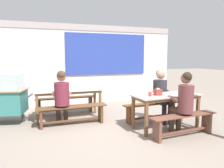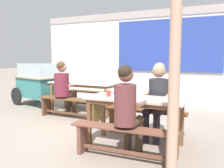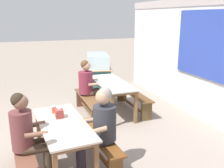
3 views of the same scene
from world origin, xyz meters
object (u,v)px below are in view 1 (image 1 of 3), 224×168
(soup_bowl, at_px, (70,88))
(dining_table_far, at_px, (68,92))
(dining_table_near, at_px, (166,98))
(person_left_back_turned, at_px, (62,94))
(condiment_jar, at_px, (150,94))
(tissue_box, at_px, (158,92))
(bench_near_back, at_px, (151,109))
(person_near_front, at_px, (184,100))
(bench_near_front, at_px, (183,123))
(person_right_near_table, at_px, (161,91))
(bench_far_front, at_px, (72,112))
(bench_far_back, at_px, (66,103))

(soup_bowl, bearing_deg, dining_table_far, -152.25)
(dining_table_near, bearing_deg, person_left_back_turned, 156.00)
(dining_table_near, relative_size, condiment_jar, 13.24)
(dining_table_near, distance_m, person_left_back_turned, 2.38)
(tissue_box, bearing_deg, bench_near_back, 72.70)
(person_near_front, bearing_deg, bench_near_front, -115.32)
(soup_bowl, bearing_deg, dining_table_near, -38.51)
(bench_near_front, distance_m, person_right_near_table, 1.19)
(bench_far_front, distance_m, condiment_jar, 1.87)
(bench_far_front, height_order, bench_near_front, same)
(dining_table_near, relative_size, bench_near_back, 1.05)
(dining_table_far, xyz_separation_m, person_near_front, (2.03, -1.99, 0.05))
(dining_table_near, height_order, person_right_near_table, person_right_near_table)
(bench_far_back, bearing_deg, dining_table_far, -89.70)
(dining_table_far, xyz_separation_m, soup_bowl, (0.06, 0.03, 0.10))
(bench_far_front, bearing_deg, person_right_near_table, -10.28)
(bench_near_back, relative_size, soup_bowl, 9.38)
(bench_near_back, relative_size, condiment_jar, 12.65)
(bench_near_front, height_order, person_near_front, person_near_front)
(bench_far_back, distance_m, bench_near_front, 3.30)
(condiment_jar, bearing_deg, tissue_box, 13.45)
(dining_table_far, height_order, person_right_near_table, person_right_near_table)
(dining_table_near, xyz_separation_m, person_near_front, (0.07, -0.50, 0.06))
(bench_near_front, xyz_separation_m, tissue_box, (-0.26, 0.56, 0.54))
(bench_near_front, relative_size, person_left_back_turned, 1.17)
(bench_far_front, xyz_separation_m, tissue_box, (1.74, -0.92, 0.53))
(dining_table_far, distance_m, bench_far_back, 0.69)
(bench_far_back, distance_m, person_left_back_turned, 1.19)
(person_right_near_table, height_order, soup_bowl, person_right_near_table)
(dining_table_near, bearing_deg, bench_near_front, -85.89)
(condiment_jar, bearing_deg, bench_far_back, 125.66)
(dining_table_far, xyz_separation_m, bench_far_back, (-0.00, 0.57, -0.39))
(bench_near_front, distance_m, soup_bowl, 2.89)
(person_left_back_turned, xyz_separation_m, person_right_near_table, (2.38, -0.45, 0.01))
(bench_far_front, relative_size, person_left_back_turned, 1.26)
(bench_far_back, xyz_separation_m, condiment_jar, (1.52, -2.12, 0.53))
(person_near_front, height_order, tissue_box, person_near_front)
(bench_near_front, height_order, person_left_back_turned, person_left_back_turned)
(person_left_back_turned, bearing_deg, bench_far_back, 78.89)
(person_left_back_turned, distance_m, person_right_near_table, 2.42)
(bench_far_front, height_order, person_left_back_turned, person_left_back_turned)
(person_near_front, relative_size, soup_bowl, 8.21)
(bench_near_front, xyz_separation_m, condiment_jar, (-0.49, 0.51, 0.54))
(dining_table_near, xyz_separation_m, bench_far_back, (-1.96, 2.06, -0.39))
(tissue_box, bearing_deg, bench_far_back, 130.17)
(dining_table_near, bearing_deg, bench_near_back, 94.11)
(bench_near_back, bearing_deg, condiment_jar, -122.55)
(bench_far_front, distance_m, person_right_near_table, 2.24)
(condiment_jar, relative_size, soup_bowl, 0.74)
(bench_far_front, relative_size, soup_bowl, 10.25)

